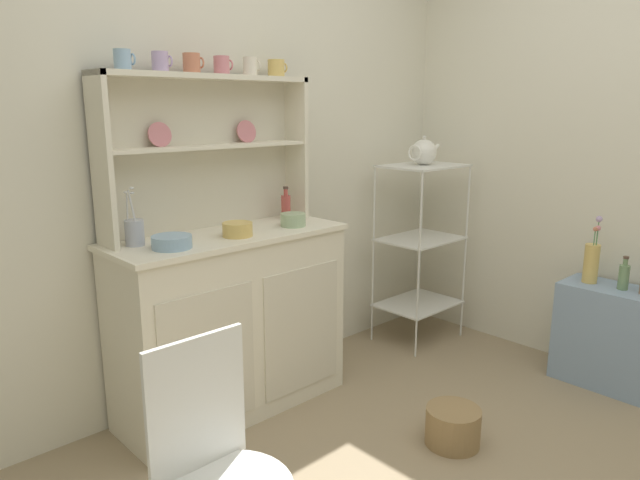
# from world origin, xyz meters

# --- Properties ---
(wall_back) EXTENTS (3.84, 0.05, 2.50)m
(wall_back) POSITION_xyz_m (0.00, 1.62, 1.25)
(wall_back) COLOR silver
(wall_back) RESTS_ON ground
(hutch_cabinet) EXTENTS (1.14, 0.45, 0.88)m
(hutch_cabinet) POSITION_xyz_m (-0.15, 1.37, 0.45)
(hutch_cabinet) COLOR silver
(hutch_cabinet) RESTS_ON ground
(hutch_shelf_unit) EXTENTS (1.06, 0.18, 0.72)m
(hutch_shelf_unit) POSITION_xyz_m (-0.15, 1.53, 1.30)
(hutch_shelf_unit) COLOR beige
(hutch_shelf_unit) RESTS_ON hutch_cabinet
(bakers_rack) EXTENTS (0.50, 0.37, 1.11)m
(bakers_rack) POSITION_xyz_m (1.21, 1.29, 0.68)
(bakers_rack) COLOR silver
(bakers_rack) RESTS_ON ground
(side_shelf_blue) EXTENTS (0.28, 0.48, 0.54)m
(side_shelf_blue) POSITION_xyz_m (1.44, 0.22, 0.27)
(side_shelf_blue) COLOR #849EBC
(side_shelf_blue) RESTS_ON ground
(wire_chair) EXTENTS (0.36, 0.36, 0.85)m
(wire_chair) POSITION_xyz_m (-0.89, 0.39, 0.52)
(wire_chair) COLOR white
(wire_chair) RESTS_ON ground
(floor_basket) EXTENTS (0.24, 0.24, 0.17)m
(floor_basket) POSITION_xyz_m (0.36, 0.44, 0.08)
(floor_basket) COLOR #93754C
(floor_basket) RESTS_ON ground
(cup_sky_0) EXTENTS (0.08, 0.07, 0.08)m
(cup_sky_0) POSITION_xyz_m (-0.55, 1.49, 1.64)
(cup_sky_0) COLOR #8EB2D1
(cup_sky_0) RESTS_ON hutch_shelf_unit
(cup_lilac_1) EXTENTS (0.08, 0.07, 0.08)m
(cup_lilac_1) POSITION_xyz_m (-0.38, 1.49, 1.64)
(cup_lilac_1) COLOR #B79ECC
(cup_lilac_1) RESTS_ON hutch_shelf_unit
(cup_terracotta_2) EXTENTS (0.09, 0.08, 0.09)m
(cup_terracotta_2) POSITION_xyz_m (-0.23, 1.49, 1.64)
(cup_terracotta_2) COLOR #C67556
(cup_terracotta_2) RESTS_ON hutch_shelf_unit
(cup_rose_3) EXTENTS (0.09, 0.07, 0.08)m
(cup_rose_3) POSITION_xyz_m (-0.07, 1.49, 1.64)
(cup_rose_3) COLOR #D17A84
(cup_rose_3) RESTS_ON hutch_shelf_unit
(cup_cream_4) EXTENTS (0.08, 0.07, 0.09)m
(cup_cream_4) POSITION_xyz_m (0.09, 1.49, 1.64)
(cup_cream_4) COLOR silver
(cup_cream_4) RESTS_ON hutch_shelf_unit
(cup_gold_5) EXTENTS (0.10, 0.08, 0.08)m
(cup_gold_5) POSITION_xyz_m (0.25, 1.49, 1.64)
(cup_gold_5) COLOR #DBB760
(cup_gold_5) RESTS_ON hutch_shelf_unit
(bowl_mixing_large) EXTENTS (0.17, 0.17, 0.05)m
(bowl_mixing_large) POSITION_xyz_m (-0.49, 1.29, 0.91)
(bowl_mixing_large) COLOR #8EB2D1
(bowl_mixing_large) RESTS_ON hutch_cabinet
(bowl_floral_medium) EXTENTS (0.14, 0.14, 0.06)m
(bowl_floral_medium) POSITION_xyz_m (-0.15, 1.29, 0.91)
(bowl_floral_medium) COLOR #DBB760
(bowl_floral_medium) RESTS_ON hutch_cabinet
(bowl_cream_small) EXTENTS (0.12, 0.12, 0.06)m
(bowl_cream_small) POSITION_xyz_m (0.18, 1.29, 0.91)
(bowl_cream_small) COLOR #9EB78E
(bowl_cream_small) RESTS_ON hutch_cabinet
(jam_bottle) EXTENTS (0.05, 0.05, 0.17)m
(jam_bottle) POSITION_xyz_m (0.27, 1.45, 0.95)
(jam_bottle) COLOR #B74C47
(jam_bottle) RESTS_ON hutch_cabinet
(utensil_jar) EXTENTS (0.08, 0.08, 0.25)m
(utensil_jar) POSITION_xyz_m (-0.57, 1.45, 0.94)
(utensil_jar) COLOR #B2B7C6
(utensil_jar) RESTS_ON hutch_cabinet
(porcelain_teapot) EXTENTS (0.24, 0.15, 0.17)m
(porcelain_teapot) POSITION_xyz_m (1.21, 1.29, 1.19)
(porcelain_teapot) COLOR white
(porcelain_teapot) RESTS_ON bakers_rack
(flower_vase) EXTENTS (0.08, 0.08, 0.36)m
(flower_vase) POSITION_xyz_m (1.44, 0.34, 0.66)
(flower_vase) COLOR #DBB760
(flower_vase) RESTS_ON side_shelf_blue
(oil_bottle) EXTENTS (0.05, 0.05, 0.18)m
(oil_bottle) POSITION_xyz_m (1.44, 0.17, 0.61)
(oil_bottle) COLOR #6B8C60
(oil_bottle) RESTS_ON side_shelf_blue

